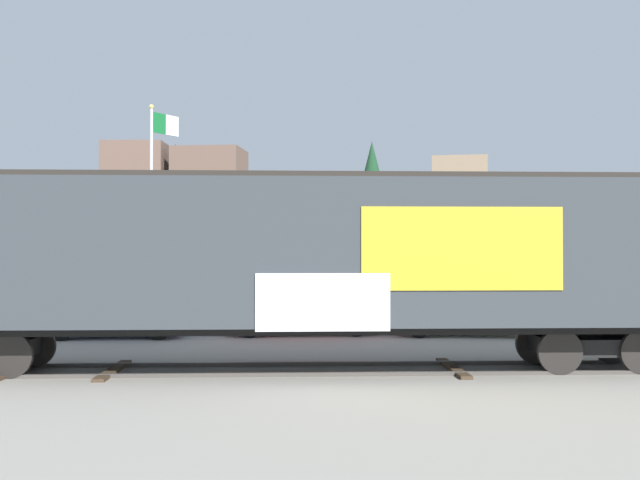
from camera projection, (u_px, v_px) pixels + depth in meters
ground_plane at (218, 371)px, 15.55m from camera, size 260.00×260.00×0.00m
track at (327, 369)px, 15.60m from camera, size 60.02×3.40×0.08m
freight_car at (289, 256)px, 15.60m from camera, size 17.73×3.58×4.18m
flagpole at (157, 181)px, 28.50m from camera, size 0.90×1.32×8.09m
hillside at (292, 234)px, 75.17m from camera, size 141.48×39.58×13.06m
parked_car_blue at (116, 310)px, 21.76m from camera, size 4.11×2.18×1.54m
parked_car_red at (299, 305)px, 22.49m from camera, size 4.69×2.16×1.74m
parked_car_silver at (467, 306)px, 22.21m from camera, size 4.67×2.26×1.78m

